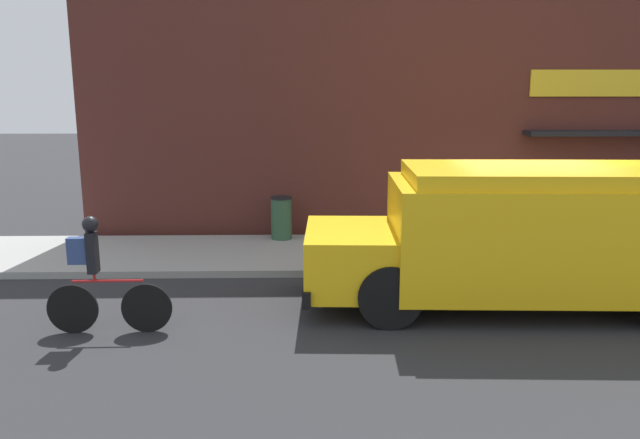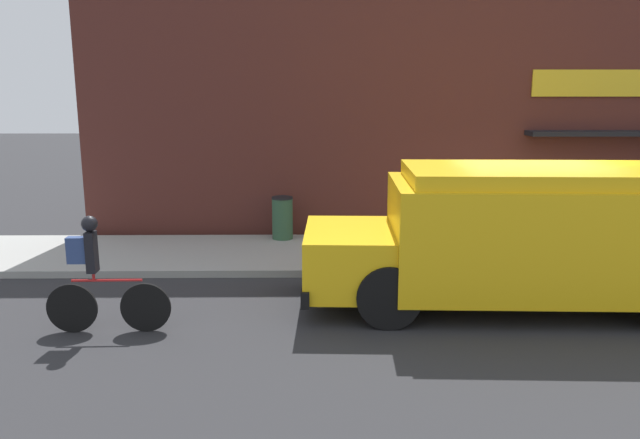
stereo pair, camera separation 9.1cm
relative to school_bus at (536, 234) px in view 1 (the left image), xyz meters
The scene contains 6 objects.
ground_plane 1.95m from the school_bus, 75.00° to the left, with size 70.00×70.00×0.00m, color #2B2B2D.
sidewalk 3.12m from the school_bus, 81.95° to the left, with size 28.00×2.74×0.13m.
storefront 4.91m from the school_bus, 84.29° to the left, with size 17.61×0.73×5.73m.
school_bus is the anchor object (origin of this frame).
cyclist 6.37m from the school_bus, behind, with size 1.70×0.22×1.64m.
trash_bin 5.63m from the school_bus, 135.64° to the left, with size 0.45×0.45×0.91m.
Camera 1 is at (-3.87, -10.63, 3.33)m, focal length 35.00 mm.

